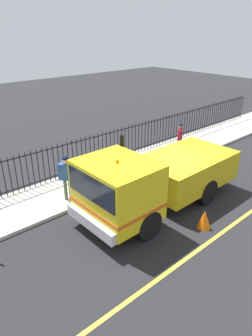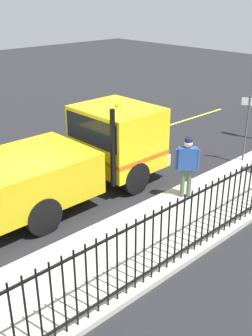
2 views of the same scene
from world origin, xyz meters
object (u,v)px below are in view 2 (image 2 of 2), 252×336
(work_truck, at_px, (78,153))
(traffic_cone, at_px, (27,169))
(worker_standing, at_px, (187,161))
(street_sign, at_px, (247,121))

(work_truck, relative_size, traffic_cone, 10.10)
(worker_standing, xyz_separation_m, traffic_cone, (-4.33, -2.47, -0.89))
(traffic_cone, distance_m, street_sign, 7.30)
(work_truck, relative_size, street_sign, 2.93)
(work_truck, xyz_separation_m, worker_standing, (2.38, 1.91, -0.04))
(traffic_cone, relative_size, street_sign, 0.29)
(worker_standing, xyz_separation_m, street_sign, (-0.36, 3.53, 0.31))
(traffic_cone, bearing_deg, worker_standing, 29.68)
(worker_standing, height_order, street_sign, street_sign)
(street_sign, bearing_deg, traffic_cone, -123.52)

